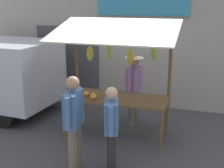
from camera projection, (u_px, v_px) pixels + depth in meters
ground_plane at (116, 135)px, 6.81m from camera, size 40.00×40.00×0.00m
street_backdrop at (138, 44)px, 8.38m from camera, size 9.00×0.30×3.40m
market_stall at (116, 66)px, 6.41m from camera, size 2.50×1.46×2.50m
vendor_with_sunhat at (134, 85)px, 7.18m from camera, size 0.43×0.69×1.64m
shopper_with_shopping_bag at (74, 117)px, 5.19m from camera, size 0.28×0.71×1.69m
shopper_in_grey_tee at (112, 125)px, 5.18m from camera, size 0.33×0.65×1.52m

